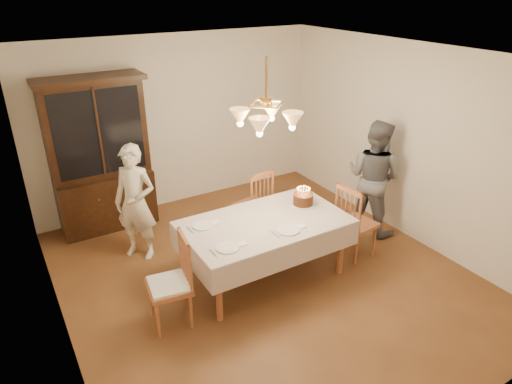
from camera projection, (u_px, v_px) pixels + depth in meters
ground at (264, 276)px, 5.57m from camera, size 5.00×5.00×0.00m
room_shell at (266, 154)px, 4.89m from camera, size 5.00×5.00×5.00m
dining_table at (265, 227)px, 5.28m from camera, size 1.90×1.10×0.76m
china_hutch at (100, 158)px, 6.28m from camera, size 1.38×0.54×2.16m
chair_far_side at (253, 207)px, 6.26m from camera, size 0.52×0.50×1.00m
chair_left_end at (170, 286)px, 4.64m from camera, size 0.48×0.49×1.00m
chair_right_end at (355, 225)px, 5.82m from camera, size 0.47×0.49×1.00m
elderly_woman at (136, 203)px, 5.68m from camera, size 0.64×0.65×1.51m
adult_in_grey at (374, 177)px, 6.28m from camera, size 0.82×0.93×1.62m
birthday_cake at (303, 200)px, 5.59m from camera, size 0.30×0.30×0.23m
place_setting_near_left at (229, 247)px, 4.73m from camera, size 0.40×0.25×0.02m
place_setting_near_right at (289, 230)px, 5.05m from camera, size 0.41×0.26×0.02m
place_setting_far_left at (204, 225)px, 5.14m from camera, size 0.37×0.23×0.02m
chandelier at (266, 118)px, 4.73m from camera, size 0.62×0.62×0.73m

